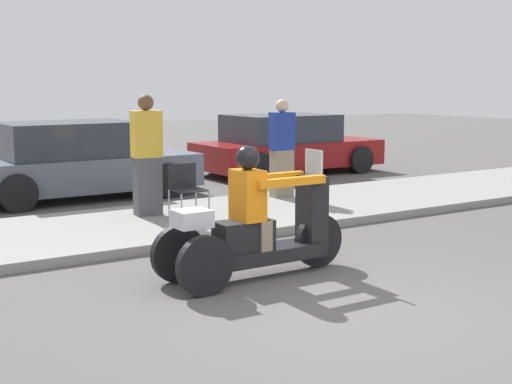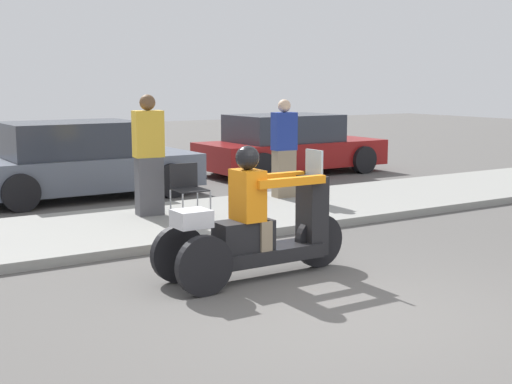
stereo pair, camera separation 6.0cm
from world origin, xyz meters
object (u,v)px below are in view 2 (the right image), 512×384
Objects in this scene: spectator_far_back at (149,157)px; parked_car_lot_far at (289,145)px; motorcycle_trike at (256,231)px; spectator_mid_group at (284,150)px; parked_car_lot_center at (79,162)px; folding_chair_set_back at (187,185)px.

parked_car_lot_far is at bearing 35.37° from spectator_far_back.
motorcycle_trike reaches higher than parked_car_lot_far.
parked_car_lot_center is at bearing 137.84° from spectator_mid_group.
folding_chair_set_back is 6.43m from parked_car_lot_far.
spectator_far_back is 0.42× the size of parked_car_lot_far.
parked_car_lot_center is 5.34m from parked_car_lot_far.
spectator_mid_group is 2.55m from folding_chair_set_back.
spectator_mid_group is at bearing 51.71° from motorcycle_trike.
folding_chair_set_back is at bearing -158.76° from spectator_mid_group.
motorcycle_trike is 3.52m from spectator_far_back.
spectator_mid_group is at bearing -126.20° from parked_car_lot_far.
parked_car_lot_center reaches higher than folding_chair_set_back.
folding_chair_set_back is 3.51m from parked_car_lot_center.
parked_car_lot_center is at bearing 97.65° from folding_chair_set_back.
motorcycle_trike is 6.34m from parked_car_lot_center.
motorcycle_trike reaches higher than parked_car_lot_center.
spectator_far_back is 0.79m from folding_chair_set_back.
spectator_mid_group reaches higher than parked_car_lot_center.
motorcycle_trike is 0.53× the size of parked_car_lot_far.
folding_chair_set_back is at bearing -82.35° from parked_car_lot_center.
parked_car_lot_far is (5.44, 7.13, 0.13)m from motorcycle_trike.
motorcycle_trike is at bearing -128.29° from spectator_mid_group.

